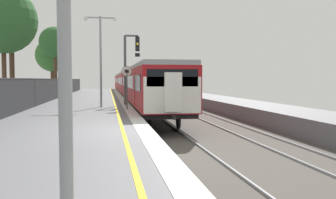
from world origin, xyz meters
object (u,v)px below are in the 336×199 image
object	(u,v)px
commuter_train_at_platform	(130,83)
background_tree_left	(1,21)
signal_gantry	(129,61)
speed_limit_sign	(127,82)
background_tree_centre	(56,44)
background_tree_right	(52,56)
platform_lamp_mid	(101,54)
background_tree_back	(12,28)

from	to	relation	value
commuter_train_at_platform	background_tree_left	distance (m)	25.47
signal_gantry	speed_limit_sign	bearing A→B (deg)	-95.44
background_tree_centre	background_tree_right	xyz separation A→B (m)	(-1.03, 4.12, -1.21)
background_tree_left	background_tree_right	xyz separation A→B (m)	(-0.42, 23.34, -0.71)
background_tree_left	background_tree_right	bearing A→B (deg)	91.03
commuter_train_at_platform	platform_lamp_mid	xyz separation A→B (m)	(-3.36, -24.33, 2.09)
speed_limit_sign	background_tree_back	world-z (taller)	background_tree_back
background_tree_centre	speed_limit_sign	bearing A→B (deg)	-72.70
commuter_train_at_platform	background_tree_back	world-z (taller)	background_tree_back
commuter_train_at_platform	background_tree_left	size ratio (longest dim) A/B	8.28
commuter_train_at_platform	background_tree_right	size ratio (longest dim) A/B	9.13
speed_limit_sign	background_tree_left	bearing A→B (deg)	156.85
background_tree_back	signal_gantry	bearing A→B (deg)	-23.18
background_tree_right	speed_limit_sign	bearing A→B (deg)	-73.19
signal_gantry	commuter_train_at_platform	bearing A→B (deg)	86.28
commuter_train_at_platform	background_tree_back	distance (m)	21.81
commuter_train_at_platform	background_tree_right	distance (m)	10.45
platform_lamp_mid	background_tree_back	xyz separation A→B (m)	(-6.57, 5.39, 2.19)
commuter_train_at_platform	platform_lamp_mid	distance (m)	24.65
commuter_train_at_platform	signal_gantry	xyz separation A→B (m)	(-1.47, -22.56, 1.74)
background_tree_left	signal_gantry	bearing A→B (deg)	5.21
platform_lamp_mid	background_tree_right	bearing A→B (deg)	104.98
background_tree_right	background_tree_back	xyz separation A→B (m)	(-0.05, -18.99, 0.88)
speed_limit_sign	platform_lamp_mid	size ratio (longest dim) A/B	0.44
background_tree_left	background_tree_centre	bearing A→B (deg)	88.17
platform_lamp_mid	background_tree_back	size ratio (longest dim) A/B	0.77
background_tree_centre	background_tree_back	world-z (taller)	background_tree_centre
commuter_train_at_platform	background_tree_centre	bearing A→B (deg)	-155.34
platform_lamp_mid	background_tree_back	world-z (taller)	background_tree_back
speed_limit_sign	background_tree_right	world-z (taller)	background_tree_right
signal_gantry	background_tree_centre	size ratio (longest dim) A/B	0.61
signal_gantry	background_tree_back	bearing A→B (deg)	156.82
speed_limit_sign	background_tree_right	bearing A→B (deg)	106.81
signal_gantry	background_tree_back	xyz separation A→B (m)	(-8.46, 3.62, 2.55)
speed_limit_sign	background_tree_right	distance (m)	27.96
background_tree_left	background_tree_centre	distance (m)	19.24
signal_gantry	background_tree_left	xyz separation A→B (m)	(-8.00, -0.73, 2.38)
background_tree_left	background_tree_centre	world-z (taller)	background_tree_centre
background_tree_left	background_tree_right	world-z (taller)	background_tree_left
background_tree_right	background_tree_left	bearing A→B (deg)	-88.97
platform_lamp_mid	background_tree_left	world-z (taller)	background_tree_left
background_tree_right	background_tree_centre	bearing A→B (deg)	-75.90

